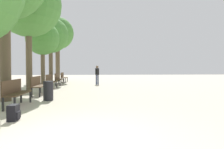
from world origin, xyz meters
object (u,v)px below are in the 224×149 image
(bench_row_1, at_px, (15,91))
(tree_row_3, at_px, (43,39))
(tree_row_5, at_px, (57,34))
(bench_row_4, at_px, (58,78))
(tree_row_2, at_px, (28,5))
(tree_row_4, at_px, (51,36))
(bench_row_2, at_px, (38,84))
(bench_row_5, at_px, (63,77))
(bench_row_3, at_px, (50,80))
(backpack, at_px, (14,113))
(pedestrian_near, at_px, (97,74))
(trash_bin, at_px, (48,91))

(bench_row_1, bearing_deg, tree_row_3, 95.70)
(tree_row_3, distance_m, tree_row_5, 7.12)
(bench_row_4, height_order, tree_row_2, tree_row_2)
(bench_row_4, distance_m, tree_row_4, 3.94)
(bench_row_2, distance_m, bench_row_5, 9.91)
(bench_row_3, distance_m, bench_row_5, 6.61)
(bench_row_5, relative_size, backpack, 4.48)
(bench_row_2, bearing_deg, tree_row_4, 95.83)
(tree_row_4, bearing_deg, bench_row_5, 67.04)
(bench_row_2, relative_size, bench_row_5, 1.00)
(tree_row_3, bearing_deg, bench_row_1, -84.30)
(bench_row_3, relative_size, pedestrian_near, 1.18)
(trash_bin, bearing_deg, pedestrian_near, 75.25)
(tree_row_4, bearing_deg, tree_row_5, 90.00)
(bench_row_5, bearing_deg, bench_row_2, -90.00)
(bench_row_3, bearing_deg, bench_row_2, -90.00)
(backpack, height_order, pedestrian_near, pedestrian_near)
(pedestrian_near, bearing_deg, backpack, -101.51)
(tree_row_2, height_order, trash_bin, tree_row_2)
(tree_row_3, bearing_deg, bench_row_3, -62.50)
(tree_row_5, relative_size, trash_bin, 8.16)
(tree_row_2, distance_m, tree_row_4, 6.64)
(bench_row_2, relative_size, backpack, 4.48)
(tree_row_5, bearing_deg, trash_bin, -83.02)
(bench_row_5, bearing_deg, pedestrian_near, -45.78)
(bench_row_3, xyz_separation_m, bench_row_4, (0.00, 3.30, 0.00))
(bench_row_1, height_order, bench_row_2, same)
(bench_row_1, distance_m, pedestrian_near, 10.48)
(tree_row_2, xyz_separation_m, pedestrian_near, (3.96, 5.30, -4.00))
(tree_row_2, relative_size, tree_row_3, 1.44)
(bench_row_1, distance_m, bench_row_2, 3.30)
(bench_row_5, bearing_deg, tree_row_4, -112.96)
(tree_row_4, xyz_separation_m, tree_row_5, (0.00, 3.85, 0.75))
(bench_row_3, height_order, trash_bin, bench_row_3)
(bench_row_4, relative_size, pedestrian_near, 1.18)
(tree_row_2, bearing_deg, pedestrian_near, 53.20)
(tree_row_2, bearing_deg, tree_row_3, 90.00)
(tree_row_5, distance_m, trash_bin, 14.61)
(bench_row_5, height_order, trash_bin, bench_row_5)
(tree_row_4, relative_size, tree_row_5, 0.86)
(trash_bin, bearing_deg, backpack, -93.25)
(tree_row_4, bearing_deg, bench_row_2, -84.17)
(tree_row_3, distance_m, tree_row_4, 3.19)
(bench_row_3, height_order, tree_row_3, tree_row_3)
(bench_row_4, bearing_deg, pedestrian_near, 1.32)
(bench_row_2, height_order, bench_row_5, same)
(bench_row_1, xyz_separation_m, tree_row_2, (-0.82, 4.69, 4.35))
(bench_row_4, xyz_separation_m, tree_row_4, (-0.82, 1.38, 3.60))
(bench_row_5, relative_size, trash_bin, 2.28)
(tree_row_2, relative_size, tree_row_5, 1.02)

